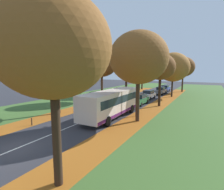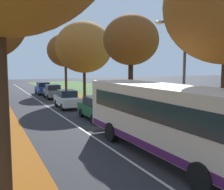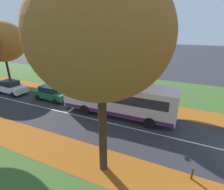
{
  "view_description": "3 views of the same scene",
  "coord_description": "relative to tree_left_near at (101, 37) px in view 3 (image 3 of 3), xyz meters",
  "views": [
    {
      "loc": [
        11.09,
        -6.6,
        5.25
      ],
      "look_at": [
        0.03,
        13.42,
        2.01
      ],
      "focal_mm": 28.0,
      "sensor_mm": 36.0,
      "label": 1
    },
    {
      "loc": [
        -5.04,
        1.52,
        3.81
      ],
      "look_at": [
        1.99,
        16.22,
        2.0
      ],
      "focal_mm": 42.0,
      "sensor_mm": 36.0,
      "label": 2
    },
    {
      "loc": [
        -11.85,
        4.79,
        7.71
      ],
      "look_at": [
        2.18,
        11.21,
        1.7
      ],
      "focal_mm": 28.0,
      "sensor_mm": 36.0,
      "label": 3
    }
  ],
  "objects": [
    {
      "name": "bus",
      "position": [
        6.55,
        1.81,
        -5.62
      ],
      "size": [
        2.79,
        10.44,
        2.98
      ],
      "color": "beige",
      "rests_on": "ground"
    },
    {
      "name": "streetlamp_right",
      "position": [
        8.45,
        3.37,
        -3.58
      ],
      "size": [
        1.89,
        0.28,
        6.0
      ],
      "color": "#47474C",
      "rests_on": "ground"
    },
    {
      "name": "car_green_lead",
      "position": [
        6.77,
        10.1,
        -6.51
      ],
      "size": [
        1.86,
        4.24,
        1.62
      ],
      "color": "#1E6038",
      "rests_on": "ground"
    },
    {
      "name": "tree_left_near",
      "position": [
        0.0,
        0.0,
        0.0
      ],
      "size": [
        6.35,
        6.35,
        10.2
      ],
      "color": "#382619",
      "rests_on": "ground"
    },
    {
      "name": "grass_verge_right",
      "position": [
        13.98,
        11.43,
        -7.31
      ],
      "size": [
        12.0,
        90.0,
        0.01
      ],
      "primitive_type": "cube",
      "color": "#3D6028",
      "rests_on": "ground"
    },
    {
      "name": "bollard_third",
      "position": [
        1.28,
        -4.71,
        -6.95
      ],
      "size": [
        0.12,
        0.12,
        0.73
      ],
      "primitive_type": "cylinder",
      "color": "#4C3823",
      "rests_on": "ground"
    },
    {
      "name": "car_white_following",
      "position": [
        6.28,
        16.04,
        -6.51
      ],
      "size": [
        1.9,
        4.26,
        1.62
      ],
      "color": "silver",
      "rests_on": "ground"
    },
    {
      "name": "tree_right_near",
      "position": [
        9.65,
        1.56,
        -0.83
      ],
      "size": [
        5.85,
        5.85,
        9.14
      ],
      "color": "#382619",
      "rests_on": "ground"
    },
    {
      "name": "road_centre_line",
      "position": [
        4.78,
        11.43,
        -7.32
      ],
      "size": [
        0.12,
        80.0,
        0.01
      ],
      "primitive_type": "cube",
      "color": "silver",
      "rests_on": "ground"
    },
    {
      "name": "tree_right_far",
      "position": [
        9.63,
        20.8,
        -1.46
      ],
      "size": [
        6.28,
        6.28,
        8.69
      ],
      "color": "black",
      "rests_on": "ground"
    },
    {
      "name": "leaf_litter_left",
      "position": [
        0.18,
        5.43,
        -7.31
      ],
      "size": [
        2.8,
        60.0,
        0.0
      ],
      "primitive_type": "cube",
      "color": "#9E5619",
      "rests_on": "grass_verge_left"
    },
    {
      "name": "tree_right_mid",
      "position": [
        9.7,
        10.45,
        -1.59
      ],
      "size": [
        4.21,
        4.21,
        7.66
      ],
      "color": "black",
      "rests_on": "ground"
    },
    {
      "name": "leaf_litter_right",
      "position": [
        9.38,
        5.43,
        -7.31
      ],
      "size": [
        2.8,
        60.0,
        0.0
      ],
      "primitive_type": "cube",
      "color": "#9E5619",
      "rests_on": "grass_verge_right"
    }
  ]
}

